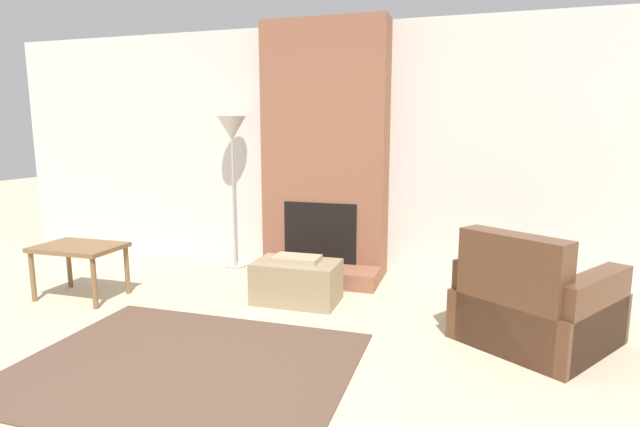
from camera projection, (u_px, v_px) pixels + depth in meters
wall_back at (331, 150)px, 5.37m from camera, size 8.02×0.06×2.60m
fireplace at (324, 159)px, 5.16m from camera, size 1.29×0.76×2.60m
ottoman at (297, 281)px, 4.42m from camera, size 0.74×0.46×0.42m
armchair at (532, 308)px, 3.56m from camera, size 1.27×1.28×0.84m
side_table at (79, 252)px, 4.50m from camera, size 0.74×0.50×0.49m
floor_lamp_left at (232, 137)px, 5.36m from camera, size 0.30×0.30×1.66m
area_rug at (185, 366)px, 3.23m from camera, size 2.14×1.67×0.01m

